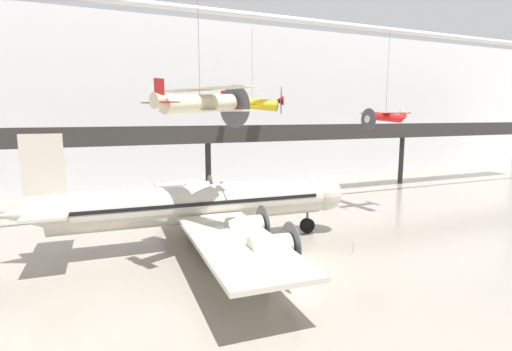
# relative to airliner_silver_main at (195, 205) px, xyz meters

# --- Properties ---
(ground_plane) EXTENTS (260.00, 260.00, 0.00)m
(ground_plane) POSITION_rel_airliner_silver_main_xyz_m (6.03, -6.55, -3.28)
(ground_plane) COLOR gray
(hangar_back_wall) EXTENTS (140.00, 3.00, 23.25)m
(hangar_back_wall) POSITION_rel_airliner_silver_main_xyz_m (6.03, 27.04, 8.34)
(hangar_back_wall) COLOR white
(hangar_back_wall) RESTS_ON ground
(mezzanine_walkway) EXTENTS (110.00, 3.20, 9.07)m
(mezzanine_walkway) POSITION_rel_airliner_silver_main_xyz_m (6.03, 15.10, 4.16)
(mezzanine_walkway) COLOR #2D2B28
(mezzanine_walkway) RESTS_ON ground
(ceiling_truss_beam) EXTENTS (120.00, 0.60, 0.60)m
(ceiling_truss_beam) POSITION_rel_airliner_silver_main_xyz_m (6.03, 6.86, 16.39)
(ceiling_truss_beam) COLOR silver
(airliner_silver_main) EXTENTS (26.58, 30.15, 9.00)m
(airliner_silver_main) POSITION_rel_airliner_silver_main_xyz_m (0.00, 0.00, 0.00)
(airliner_silver_main) COLOR beige
(airliner_silver_main) RESTS_ON ground
(suspended_plane_yellow_lowwing) EXTENTS (7.14, 7.93, 8.98)m
(suspended_plane_yellow_lowwing) POSITION_rel_airliner_silver_main_xyz_m (9.19, 10.02, 8.15)
(suspended_plane_yellow_lowwing) COLOR yellow
(suspended_plane_cream_biplane) EXTENTS (7.36, 8.43, 9.93)m
(suspended_plane_cream_biplane) POSITION_rel_airliner_silver_main_xyz_m (-0.51, -3.93, 7.76)
(suspended_plane_cream_biplane) COLOR beige
(suspended_plane_red_highwing) EXTENTS (5.17, 6.33, 10.49)m
(suspended_plane_red_highwing) POSITION_rel_airliner_silver_main_xyz_m (21.76, 3.55, 6.80)
(suspended_plane_red_highwing) COLOR red
(stanchion_barrier) EXTENTS (0.36, 0.36, 1.08)m
(stanchion_barrier) POSITION_rel_airliner_silver_main_xyz_m (10.04, -6.88, -2.96)
(stanchion_barrier) COLOR #B2B5BA
(stanchion_barrier) RESTS_ON ground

